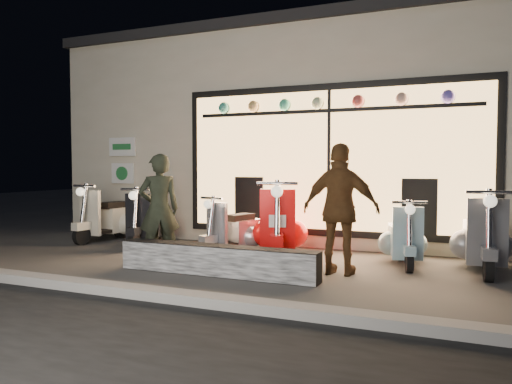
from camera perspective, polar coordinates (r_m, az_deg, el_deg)
ground at (r=7.30m, az=-1.83°, el=-8.49°), size 40.00×40.00×0.00m
kerb at (r=5.59m, az=-10.69°, el=-11.50°), size 40.00×0.25×0.12m
shop_building at (r=11.88m, az=8.41°, el=6.10°), size 10.20×6.23×4.20m
graffiti_barrier at (r=6.71m, az=-4.51°, el=-7.78°), size 2.82×0.28×0.40m
scooter_silver at (r=8.35m, az=-2.10°, el=-4.45°), size 0.68×1.29×0.92m
scooter_red at (r=8.04m, az=2.70°, el=-4.02°), size 0.86×1.64×1.18m
scooter_black at (r=9.47m, az=-12.01°, el=-3.38°), size 0.68×1.44×1.03m
scooter_cream at (r=10.22m, az=-16.12°, el=-2.89°), size 0.56×1.49×1.06m
scooter_blue at (r=7.78m, az=16.52°, el=-5.09°), size 0.61×1.31×0.93m
scooter_grey at (r=7.68m, az=24.47°, el=-4.85°), size 0.55×1.54×1.10m
man at (r=7.54m, az=-11.02°, el=-1.90°), size 0.71×0.69×1.63m
woman at (r=6.73m, az=9.66°, el=-1.95°), size 1.04×0.45×1.76m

